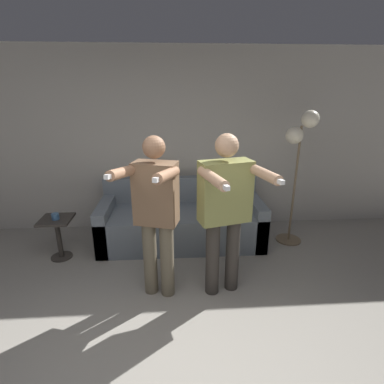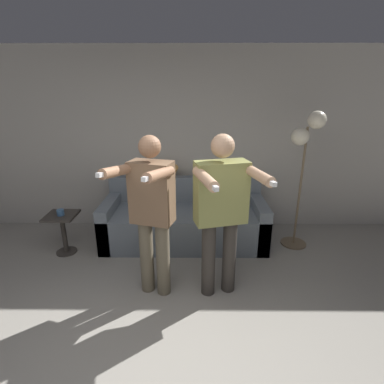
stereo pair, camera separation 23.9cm
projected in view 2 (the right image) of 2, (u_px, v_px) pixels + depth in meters
name	position (u px, v px, depth m)	size (l,w,h in m)	color
wall_back	(165.00, 142.00, 4.36)	(10.00, 0.05, 2.60)	#B7B2A8
couch	(185.00, 222.00, 4.17)	(2.18, 0.89, 0.83)	slate
person_left	(152.00, 209.00, 2.87)	(0.60, 0.76, 1.65)	#6B604C
person_right	(221.00, 207.00, 2.86)	(0.67, 0.77, 1.66)	#38332D
cat	(167.00, 171.00, 4.28)	(0.42, 0.12, 0.19)	tan
floor_lamp	(306.00, 144.00, 3.69)	(0.40, 0.34, 1.79)	#756047
side_table	(63.00, 226.00, 3.82)	(0.37, 0.37, 0.54)	#38332D
cup	(60.00, 212.00, 3.73)	(0.09, 0.09, 0.08)	#3D6693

